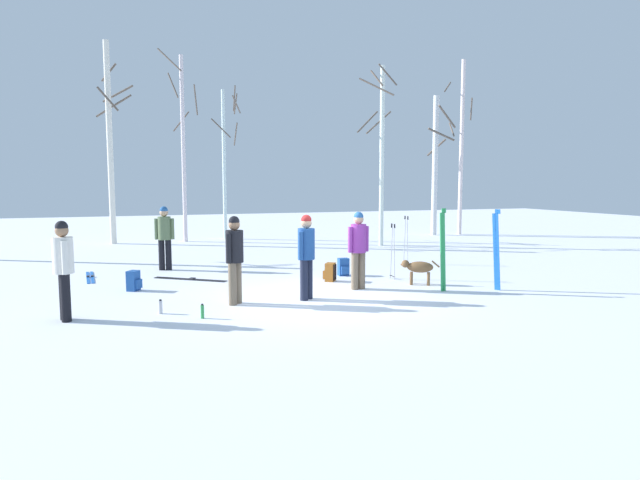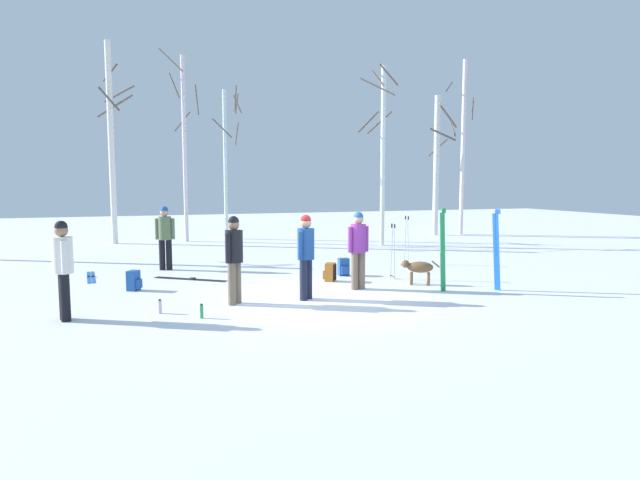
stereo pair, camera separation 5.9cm
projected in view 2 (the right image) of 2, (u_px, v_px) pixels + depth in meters
The scene contains 24 objects.
ground_plane at pixel (316, 299), 11.13m from camera, with size 60.00×60.00×0.00m, color white.
person_0 at pixel (358, 245), 12.09m from camera, with size 0.51×0.34×1.72m.
person_1 at pixel (306, 251), 11.02m from camera, with size 0.42×0.37×1.72m.
person_2 at pixel (234, 254), 10.61m from camera, with size 0.39×0.40×1.72m.
person_3 at pixel (165, 234), 14.76m from camera, with size 0.51×0.34×1.72m.
person_4 at pixel (63, 264), 9.35m from camera, with size 0.34×0.51×1.72m.
dog at pixel (418, 268), 12.69m from camera, with size 0.80×0.51×0.57m.
ski_pair_planted_0 at pixel (496, 250), 12.01m from camera, with size 0.13×0.22×1.77m.
ski_pair_planted_1 at pixel (443, 250), 11.84m from camera, with size 0.21×0.06×1.80m.
ski_pair_lying_0 at pixel (91, 277), 13.68m from camera, with size 0.30×1.80×0.05m.
ski_pair_lying_1 at pixel (190, 279), 13.38m from camera, with size 1.65×1.27×0.05m.
ski_poles_0 at pixel (407, 238), 15.88m from camera, with size 0.07×0.27×1.39m.
ski_poles_1 at pixel (393, 250), 13.39m from camera, with size 0.07×0.25×1.35m.
backpack_0 at pixel (134, 281), 12.01m from camera, with size 0.34×0.33×0.44m.
backpack_1 at pixel (344, 267), 13.94m from camera, with size 0.27×0.29×0.44m.
backpack_2 at pixel (330, 272), 13.14m from camera, with size 0.34×0.34×0.44m.
water_bottle_0 at pixel (160, 307), 9.92m from camera, with size 0.07×0.07×0.26m.
water_bottle_1 at pixel (202, 311), 9.58m from camera, with size 0.06×0.06×0.26m.
birch_tree_1 at pixel (111, 140), 20.81m from camera, with size 1.43×1.33×7.59m.
birch_tree_2 at pixel (184, 145), 21.53m from camera, with size 1.53×1.30×7.43m.
birch_tree_3 at pixel (226, 160), 22.61m from camera, with size 1.32×1.25×6.19m.
birch_tree_4 at pixel (382, 151), 20.16m from camera, with size 1.50×1.86×6.54m.
birch_tree_5 at pixel (437, 164), 24.25m from camera, with size 1.49×1.42×6.10m.
birch_tree_6 at pixel (463, 146), 24.47m from camera, with size 1.54×1.54×7.69m.
Camera 2 is at (-3.51, -10.36, 2.37)m, focal length 30.95 mm.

